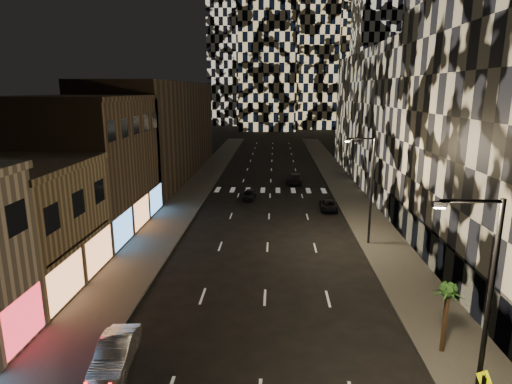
# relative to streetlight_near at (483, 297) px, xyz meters

# --- Properties ---
(sidewalk_left) EXTENTS (4.00, 120.00, 0.15)m
(sidewalk_left) POSITION_rel_streetlight_near_xyz_m (-18.35, 40.00, -5.28)
(sidewalk_left) COLOR #47443F
(sidewalk_left) RESTS_ON ground
(sidewalk_right) EXTENTS (4.00, 120.00, 0.15)m
(sidewalk_right) POSITION_rel_streetlight_near_xyz_m (1.65, 40.00, -5.28)
(sidewalk_right) COLOR #47443F
(sidewalk_right) RESTS_ON ground
(curb_left) EXTENTS (0.20, 120.00, 0.15)m
(curb_left) POSITION_rel_streetlight_near_xyz_m (-16.25, 40.00, -5.28)
(curb_left) COLOR #4C4C47
(curb_left) RESTS_ON ground
(curb_right) EXTENTS (0.20, 120.00, 0.15)m
(curb_right) POSITION_rel_streetlight_near_xyz_m (-0.45, 40.00, -5.28)
(curb_right) COLOR #4C4C47
(curb_right) RESTS_ON ground
(retail_tan) EXTENTS (10.00, 10.00, 8.00)m
(retail_tan) POSITION_rel_streetlight_near_xyz_m (-25.35, 11.00, -1.35)
(retail_tan) COLOR olive
(retail_tan) RESTS_ON ground
(retail_brown) EXTENTS (10.00, 15.00, 12.00)m
(retail_brown) POSITION_rel_streetlight_near_xyz_m (-25.35, 23.50, 0.65)
(retail_brown) COLOR #4C3B2B
(retail_brown) RESTS_ON ground
(retail_filler_left) EXTENTS (10.00, 40.00, 14.00)m
(retail_filler_left) POSITION_rel_streetlight_near_xyz_m (-25.35, 50.00, 1.65)
(retail_filler_left) COLOR #4C3B2B
(retail_filler_left) RESTS_ON ground
(midrise_base) EXTENTS (0.60, 25.00, 3.00)m
(midrise_base) POSITION_rel_streetlight_near_xyz_m (3.95, 14.50, -3.85)
(midrise_base) COLOR #383838
(midrise_base) RESTS_ON ground
(midrise_filler_right) EXTENTS (16.00, 40.00, 18.00)m
(midrise_filler_right) POSITION_rel_streetlight_near_xyz_m (11.65, 47.00, 3.65)
(midrise_filler_right) COLOR #232326
(midrise_filler_right) RESTS_ON ground
(streetlight_near) EXTENTS (2.55, 0.25, 9.00)m
(streetlight_near) POSITION_rel_streetlight_near_xyz_m (0.00, 0.00, 0.00)
(streetlight_near) COLOR black
(streetlight_near) RESTS_ON sidewalk_right
(streetlight_far) EXTENTS (2.55, 0.25, 9.00)m
(streetlight_far) POSITION_rel_streetlight_near_xyz_m (0.00, 20.00, 0.00)
(streetlight_far) COLOR black
(streetlight_far) RESTS_ON sidewalk_right
(car_silver_parked) EXTENTS (1.84, 4.41, 1.42)m
(car_silver_parked) POSITION_rel_streetlight_near_xyz_m (-15.28, 2.73, -4.64)
(car_silver_parked) COLOR #99989D
(car_silver_parked) RESTS_ON ground
(car_dark_midlane) EXTENTS (1.88, 3.76, 1.23)m
(car_dark_midlane) POSITION_rel_streetlight_near_xyz_m (-10.84, 34.92, -4.74)
(car_dark_midlane) COLOR black
(car_dark_midlane) RESTS_ON ground
(car_dark_oncoming) EXTENTS (2.52, 5.20, 1.46)m
(car_dark_oncoming) POSITION_rel_streetlight_near_xyz_m (-4.85, 44.38, -4.62)
(car_dark_oncoming) COLOR black
(car_dark_oncoming) RESTS_ON ground
(car_dark_rightlane) EXTENTS (1.92, 3.96, 1.09)m
(car_dark_rightlane) POSITION_rel_streetlight_near_xyz_m (-1.85, 30.52, -4.81)
(car_dark_rightlane) COLOR black
(car_dark_rightlane) RESTS_ON ground
(palm_tree) EXTENTS (1.82, 1.85, 3.62)m
(palm_tree) POSITION_rel_streetlight_near_xyz_m (0.65, 4.48, -2.22)
(palm_tree) COLOR #47331E
(palm_tree) RESTS_ON sidewalk_right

